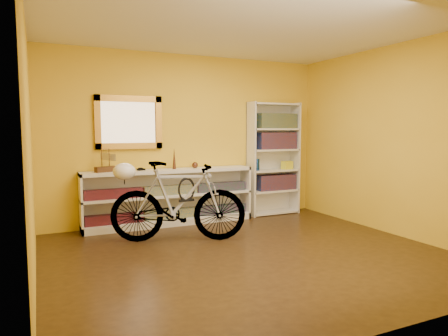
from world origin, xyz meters
name	(u,v)px	position (x,y,z in m)	size (l,w,h in m)	color
floor	(249,255)	(0.00, 0.00, -0.01)	(4.50, 4.00, 0.01)	black
ceiling	(251,24)	(0.00, 0.00, 2.60)	(4.50, 4.00, 0.01)	silver
back_wall	(189,139)	(0.00, 2.00, 1.30)	(4.50, 0.01, 2.60)	gold
left_wall	(29,146)	(-2.25, 0.00, 1.30)	(0.01, 4.00, 2.60)	gold
right_wall	(395,140)	(2.25, 0.00, 1.30)	(0.01, 4.00, 2.60)	gold
gilt_mirror	(129,122)	(-0.95, 1.97, 1.55)	(0.98, 0.06, 0.78)	brown
wall_socket	(240,200)	(0.90, 1.99, 0.25)	(0.09, 0.01, 0.09)	silver
console_unit	(170,197)	(-0.38, 1.81, 0.42)	(2.60, 0.35, 0.85)	silver
cd_row_lower	(171,214)	(-0.38, 1.79, 0.17)	(2.50, 0.13, 0.14)	black
cd_row_upper	(170,190)	(-0.38, 1.79, 0.54)	(2.50, 0.13, 0.14)	navy
model_ship	(105,159)	(-1.32, 1.81, 1.03)	(0.31, 0.12, 0.37)	#3B2310
toy_car	(141,170)	(-0.82, 1.81, 0.85)	(0.00, 0.00, 0.00)	black
bronze_ornament	(174,158)	(-0.31, 1.81, 1.01)	(0.06, 0.06, 0.32)	#4E2A1B
decorative_orb	(195,165)	(0.02, 1.81, 0.90)	(0.09, 0.09, 0.09)	#4E2A1B
bookcase	(273,159)	(1.46, 1.84, 0.95)	(0.90, 0.30, 1.90)	silver
book_row_a	(276,182)	(1.51, 1.84, 0.55)	(0.70, 0.22, 0.26)	maroon
book_row_b	(276,141)	(1.51, 1.84, 1.25)	(0.70, 0.22, 0.28)	maroon
book_row_c	(276,121)	(1.51, 1.84, 1.59)	(0.70, 0.22, 0.25)	navy
travel_mug	(257,165)	(1.12, 1.82, 0.86)	(0.09, 0.09, 0.20)	navy
red_tin	(263,122)	(1.26, 1.87, 1.56)	(0.15, 0.15, 0.20)	maroon
yellow_bag	(287,165)	(1.71, 1.80, 0.83)	(0.18, 0.12, 0.14)	yellow
bicycle	(178,202)	(-0.56, 0.89, 0.52)	(1.77, 0.46, 1.04)	silver
helmet	(124,171)	(-1.20, 1.12, 0.92)	(0.28, 0.27, 0.21)	white
u_lock	(186,189)	(-0.46, 0.85, 0.68)	(0.23, 0.23, 0.02)	black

